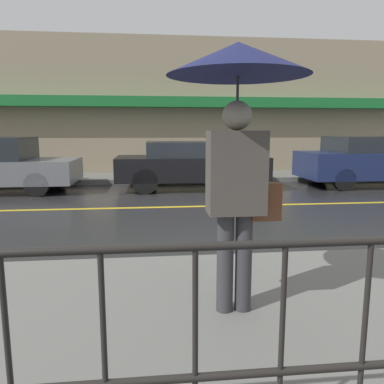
# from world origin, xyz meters

# --- Properties ---
(ground_plane) EXTENTS (80.00, 80.00, 0.00)m
(ground_plane) POSITION_xyz_m (0.00, 0.00, 0.00)
(ground_plane) COLOR #262628
(sidewalk_near) EXTENTS (28.00, 3.12, 0.15)m
(sidewalk_near) POSITION_xyz_m (0.00, -5.16, 0.07)
(sidewalk_near) COLOR slate
(sidewalk_near) RESTS_ON ground_plane
(sidewalk_far) EXTENTS (28.00, 2.05, 0.15)m
(sidewalk_far) POSITION_xyz_m (0.00, 4.63, 0.07)
(sidewalk_far) COLOR slate
(sidewalk_far) RESTS_ON ground_plane
(lane_marking) EXTENTS (25.20, 0.12, 0.01)m
(lane_marking) POSITION_xyz_m (0.00, 0.00, 0.00)
(lane_marking) COLOR gold
(lane_marking) RESTS_ON ground_plane
(building_storefront) EXTENTS (28.00, 0.85, 4.87)m
(building_storefront) POSITION_xyz_m (0.00, 5.77, 2.45)
(building_storefront) COLOR gray
(building_storefront) RESTS_ON ground_plane
(railing_foreground) EXTENTS (12.00, 0.04, 1.04)m
(railing_foreground) POSITION_xyz_m (0.00, -6.47, 0.80)
(railing_foreground) COLOR black
(railing_foreground) RESTS_ON sidewalk_near
(pedestrian) EXTENTS (1.08, 1.08, 2.12)m
(pedestrian) POSITION_xyz_m (-0.23, -5.01, 1.84)
(pedestrian) COLOR #333338
(pedestrian) RESTS_ON sidewalk_near
(car_black) EXTENTS (4.14, 1.78, 1.32)m
(car_black) POSITION_xyz_m (0.18, 2.54, 0.70)
(car_black) COLOR black
(car_black) RESTS_ON ground_plane
(car_navy) EXTENTS (4.28, 1.83, 1.45)m
(car_navy) POSITION_xyz_m (5.61, 2.54, 0.74)
(car_navy) COLOR #19234C
(car_navy) RESTS_ON ground_plane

